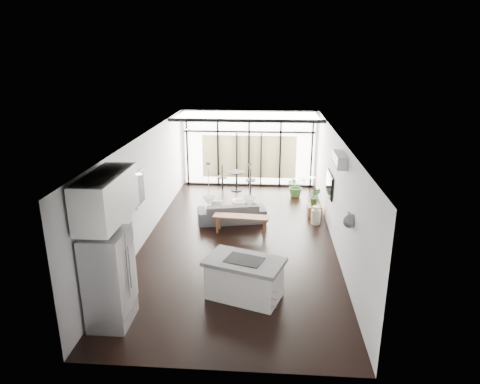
# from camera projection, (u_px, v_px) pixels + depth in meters

# --- Properties ---
(floor) EXTENTS (5.00, 10.00, 0.00)m
(floor) POSITION_uv_depth(u_px,v_px,m) (239.00, 239.00, 11.53)
(floor) COLOR black
(floor) RESTS_ON ground
(ceiling) EXTENTS (5.00, 10.00, 0.00)m
(ceiling) POSITION_uv_depth(u_px,v_px,m) (239.00, 137.00, 10.66)
(ceiling) COLOR silver
(ceiling) RESTS_ON ground
(wall_left) EXTENTS (0.02, 10.00, 2.80)m
(wall_left) POSITION_uv_depth(u_px,v_px,m) (145.00, 188.00, 11.27)
(wall_left) COLOR white
(wall_left) RESTS_ON ground
(wall_right) EXTENTS (0.02, 10.00, 2.80)m
(wall_right) POSITION_uv_depth(u_px,v_px,m) (337.00, 192.00, 10.93)
(wall_right) COLOR white
(wall_right) RESTS_ON ground
(wall_back) EXTENTS (5.00, 0.02, 2.80)m
(wall_back) POSITION_uv_depth(u_px,v_px,m) (249.00, 149.00, 15.83)
(wall_back) COLOR white
(wall_back) RESTS_ON ground
(wall_front) EXTENTS (5.00, 0.02, 2.80)m
(wall_front) POSITION_uv_depth(u_px,v_px,m) (214.00, 293.00, 6.36)
(wall_front) COLOR white
(wall_front) RESTS_ON ground
(glazing) EXTENTS (5.00, 0.20, 2.80)m
(glazing) POSITION_uv_depth(u_px,v_px,m) (249.00, 149.00, 15.72)
(glazing) COLOR black
(glazing) RESTS_ON ground
(skylight) EXTENTS (4.70, 1.90, 0.06)m
(skylight) POSITION_uv_depth(u_px,v_px,m) (248.00, 115.00, 14.46)
(skylight) COLOR silver
(skylight) RESTS_ON ceiling
(neighbour_building) EXTENTS (3.50, 0.02, 1.60)m
(neighbour_building) POSITION_uv_depth(u_px,v_px,m) (249.00, 157.00, 15.88)
(neighbour_building) COLOR beige
(neighbour_building) RESTS_ON ground
(island) EXTENTS (1.76, 1.37, 0.84)m
(island) POSITION_uv_depth(u_px,v_px,m) (244.00, 279.00, 8.71)
(island) COLOR white
(island) RESTS_ON floor
(cooktop) EXTENTS (0.86, 0.71, 0.01)m
(cooktop) POSITION_uv_depth(u_px,v_px,m) (244.00, 260.00, 8.57)
(cooktop) COLOR black
(cooktop) RESTS_ON island
(fridge) EXTENTS (0.70, 0.88, 1.81)m
(fridge) POSITION_uv_depth(u_px,v_px,m) (109.00, 279.00, 7.75)
(fridge) COLOR #AAAAB0
(fridge) RESTS_ON floor
(appliance_column) EXTENTS (0.58, 0.61, 2.26)m
(appliance_column) POSITION_uv_depth(u_px,v_px,m) (115.00, 250.00, 8.35)
(appliance_column) COLOR white
(appliance_column) RESTS_ON floor
(upper_cabinets) EXTENTS (0.62, 1.75, 0.86)m
(upper_cabinets) POSITION_uv_depth(u_px,v_px,m) (106.00, 197.00, 7.63)
(upper_cabinets) COLOR white
(upper_cabinets) RESTS_ON wall_left
(pendant_left) EXTENTS (0.26, 0.26, 0.18)m
(pendant_left) POSITION_uv_depth(u_px,v_px,m) (209.00, 201.00, 8.42)
(pendant_left) COLOR silver
(pendant_left) RESTS_ON ceiling
(pendant_right) EXTENTS (0.26, 0.26, 0.18)m
(pendant_right) POSITION_uv_depth(u_px,v_px,m) (250.00, 202.00, 8.37)
(pendant_right) COLOR silver
(pendant_right) RESTS_ON ceiling
(sofa) EXTENTS (2.08, 1.00, 0.78)m
(sofa) POSITION_uv_depth(u_px,v_px,m) (232.00, 209.00, 12.65)
(sofa) COLOR #474649
(sofa) RESTS_ON floor
(console_bench) EXTENTS (1.58, 0.54, 0.50)m
(console_bench) POSITION_uv_depth(u_px,v_px,m) (241.00, 224.00, 11.90)
(console_bench) COLOR brown
(console_bench) RESTS_ON floor
(pouf) EXTENTS (0.59, 0.59, 0.40)m
(pouf) POSITION_uv_depth(u_px,v_px,m) (240.00, 206.00, 13.43)
(pouf) COLOR beige
(pouf) RESTS_ON floor
(crate) EXTENTS (0.44, 0.44, 0.33)m
(crate) POSITION_uv_depth(u_px,v_px,m) (314.00, 211.00, 13.16)
(crate) COLOR brown
(crate) RESTS_ON floor
(plant_tall) EXTENTS (0.97, 1.00, 0.60)m
(plant_tall) POSITION_uv_depth(u_px,v_px,m) (296.00, 188.00, 14.85)
(plant_tall) COLOR #365D28
(plant_tall) RESTS_ON floor
(plant_crate) EXTENTS (0.39, 0.61, 0.25)m
(plant_crate) POSITION_uv_depth(u_px,v_px,m) (315.00, 202.00, 13.07)
(plant_crate) COLOR #365D28
(plant_crate) RESTS_ON crate
(milk_can) EXTENTS (0.30, 0.30, 0.55)m
(milk_can) POSITION_uv_depth(u_px,v_px,m) (316.00, 215.00, 12.50)
(milk_can) COLOR beige
(milk_can) RESTS_ON floor
(bistro_set) EXTENTS (1.74, 1.09, 0.78)m
(bistro_set) POSITION_uv_depth(u_px,v_px,m) (236.00, 180.00, 15.48)
(bistro_set) COLOR black
(bistro_set) RESTS_ON floor
(tv) EXTENTS (0.05, 1.10, 0.65)m
(tv) POSITION_uv_depth(u_px,v_px,m) (330.00, 184.00, 11.91)
(tv) COLOR black
(tv) RESTS_ON wall_right
(ac_unit) EXTENTS (0.22, 0.90, 0.30)m
(ac_unit) POSITION_uv_depth(u_px,v_px,m) (339.00, 160.00, 9.85)
(ac_unit) COLOR silver
(ac_unit) RESTS_ON wall_right
(framed_art) EXTENTS (0.04, 0.70, 0.90)m
(framed_art) POSITION_uv_depth(u_px,v_px,m) (140.00, 188.00, 10.75)
(framed_art) COLOR black
(framed_art) RESTS_ON wall_left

